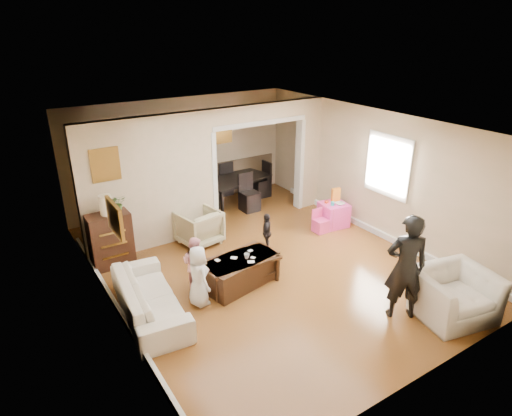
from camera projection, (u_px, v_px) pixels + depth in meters
floor at (262, 263)px, 8.29m from camera, size 7.00×7.00×0.00m
partition_left at (151, 184)px, 8.49m from camera, size 2.75×0.18×2.60m
partition_right at (308, 154)px, 10.41m from camera, size 0.55×0.18×2.60m
partition_header at (259, 112)px, 9.29m from camera, size 2.22×0.18×0.35m
window_pane at (388, 166)px, 8.74m from camera, size 0.03×0.95×1.10m
framed_art_partition at (105, 165)px, 7.79m from camera, size 0.45×0.03×0.55m
framed_art_sofa_wall at (115, 219)px, 5.77m from camera, size 0.03×0.55×0.40m
framed_art_alcove at (222, 131)px, 10.84m from camera, size 0.45×0.03×0.55m
sofa at (149, 297)px, 6.75m from camera, size 1.00×2.10×0.59m
armchair_back at (199, 227)px, 8.91m from camera, size 0.88×0.90×0.71m
armchair_front at (453, 295)px, 6.68m from camera, size 1.32×1.21×0.73m
dresser at (111, 240)px, 8.04m from camera, size 0.74×0.42×1.02m
table_lamp at (106, 205)px, 7.77m from camera, size 0.22×0.22×0.36m
potted_plant at (117, 203)px, 7.88m from camera, size 0.30×0.26×0.33m
coffee_table at (240, 271)px, 7.55m from camera, size 1.40×0.89×0.49m
coffee_cup at (247, 256)px, 7.45m from camera, size 0.11×0.11×0.09m
play_table at (333, 214)px, 9.73m from camera, size 0.61×0.61×0.52m
cereal_box at (336, 195)px, 9.71m from camera, size 0.21×0.10×0.30m
cyan_cup at (333, 204)px, 9.53m from camera, size 0.08×0.08×0.08m
toy_block at (327, 202)px, 9.65m from camera, size 0.09×0.08×0.05m
play_bowl at (340, 204)px, 9.55m from camera, size 0.23×0.23×0.05m
dining_table at (236, 190)px, 11.00m from camera, size 1.92×1.35×0.61m
adult_person at (406, 267)px, 6.50m from camera, size 0.74×0.67×1.69m
child_kneel_a at (198, 276)px, 6.91m from camera, size 0.33×0.50×1.01m
child_kneel_b at (195, 263)px, 7.35m from camera, size 0.54×0.58×0.94m
child_toddler at (267, 232)px, 8.60m from camera, size 0.44×0.48×0.79m
craft_papers at (241, 258)px, 7.47m from camera, size 0.73×0.46×0.00m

